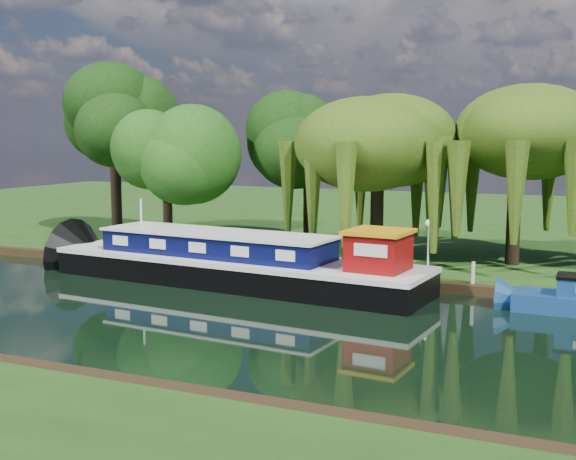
% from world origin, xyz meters
% --- Properties ---
extents(ground, '(120.00, 120.00, 0.00)m').
position_xyz_m(ground, '(0.00, 0.00, 0.00)').
color(ground, black).
extents(far_bank, '(120.00, 52.00, 0.45)m').
position_xyz_m(far_bank, '(0.00, 34.00, 0.23)').
color(far_bank, '#1D3E10').
rests_on(far_bank, ground).
extents(dutch_barge, '(19.20, 5.96, 3.99)m').
position_xyz_m(dutch_barge, '(-7.60, 6.04, 0.99)').
color(dutch_barge, black).
rests_on(dutch_barge, ground).
extents(red_dinghy, '(3.12, 2.24, 0.64)m').
position_xyz_m(red_dinghy, '(-9.50, 6.93, 0.00)').
color(red_dinghy, maroon).
rests_on(red_dinghy, ground).
extents(willow_left, '(6.87, 6.87, 8.24)m').
position_xyz_m(willow_left, '(-2.87, 13.05, 6.43)').
color(willow_left, black).
rests_on(willow_left, far_bank).
extents(willow_right, '(6.82, 6.82, 8.31)m').
position_xyz_m(willow_right, '(3.99, 14.35, 6.51)').
color(willow_right, black).
rests_on(willow_right, far_bank).
extents(tree_far_left, '(5.00, 5.00, 8.05)m').
position_xyz_m(tree_far_left, '(-15.21, 11.84, 5.96)').
color(tree_far_left, black).
rests_on(tree_far_left, far_bank).
extents(tree_far_back, '(6.05, 6.05, 10.17)m').
position_xyz_m(tree_far_back, '(-21.54, 15.38, 7.53)').
color(tree_far_back, black).
rests_on(tree_far_back, far_bank).
extents(tree_far_mid, '(5.17, 5.17, 8.45)m').
position_xyz_m(tree_far_mid, '(-8.35, 16.80, 6.28)').
color(tree_far_mid, black).
rests_on(tree_far_mid, far_bank).
extents(lamppost, '(0.36, 0.36, 2.56)m').
position_xyz_m(lamppost, '(0.50, 10.50, 2.42)').
color(lamppost, silver).
rests_on(lamppost, far_bank).
extents(mooring_posts, '(19.16, 0.16, 1.00)m').
position_xyz_m(mooring_posts, '(-0.50, 8.40, 0.95)').
color(mooring_posts, silver).
rests_on(mooring_posts, far_bank).
extents(reeds_near, '(33.70, 1.50, 1.10)m').
position_xyz_m(reeds_near, '(6.87, -7.57, 0.55)').
color(reeds_near, '#265416').
rests_on(reeds_near, ground).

